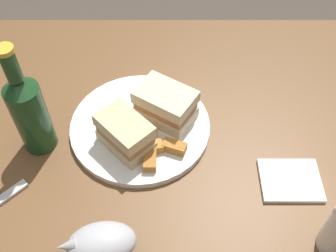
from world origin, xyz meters
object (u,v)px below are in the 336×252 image
(plate, at_px, (139,126))
(sandwich_half_left, at_px, (124,134))
(gravy_boat, at_px, (100,244))
(napkin, at_px, (289,180))
(sandwich_half_right, at_px, (164,105))
(cider_bottle, at_px, (28,111))

(plate, bearing_deg, sandwich_half_left, -115.03)
(gravy_boat, bearing_deg, napkin, 22.51)
(sandwich_half_right, xyz_separation_m, cider_bottle, (-0.24, -0.06, 0.05))
(gravy_boat, distance_m, napkin, 0.36)
(gravy_boat, bearing_deg, cider_bottle, 122.65)
(plate, distance_m, sandwich_half_right, 0.07)
(sandwich_half_left, xyz_separation_m, cider_bottle, (-0.17, 0.02, 0.05))
(gravy_boat, height_order, cider_bottle, cider_bottle)
(sandwich_half_right, height_order, napkin, sandwich_half_right)
(napkin, bearing_deg, gravy_boat, -157.49)
(plate, xyz_separation_m, sandwich_half_right, (0.05, 0.02, 0.04))
(plate, height_order, gravy_boat, gravy_boat)
(napkin, bearing_deg, sandwich_half_right, 147.49)
(sandwich_half_right, relative_size, napkin, 1.23)
(sandwich_half_left, distance_m, napkin, 0.32)
(sandwich_half_left, relative_size, gravy_boat, 0.95)
(cider_bottle, distance_m, napkin, 0.49)
(sandwich_half_right, relative_size, cider_bottle, 0.56)
(plate, height_order, sandwich_half_right, sandwich_half_right)
(plate, relative_size, sandwich_half_left, 2.32)
(sandwich_half_right, distance_m, cider_bottle, 0.26)
(plate, height_order, napkin, plate)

